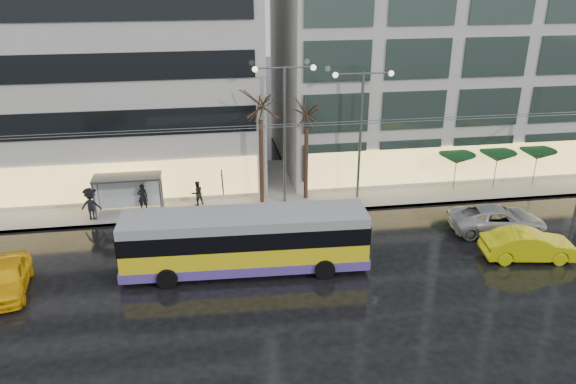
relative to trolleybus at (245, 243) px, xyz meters
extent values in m
plane|color=black|center=(1.28, -2.59, -1.59)|extent=(140.00, 140.00, 0.00)
cube|color=gray|center=(3.28, 11.41, -1.51)|extent=(80.00, 10.00, 0.15)
cube|color=slate|center=(3.28, 6.46, -1.51)|extent=(80.00, 0.10, 0.15)
cube|color=#ADAAA5|center=(-14.72, 16.41, 9.56)|extent=(34.00, 14.00, 22.00)
cube|color=yellow|center=(0.00, 0.00, -0.49)|extent=(12.64, 3.12, 1.57)
cube|color=#513C98|center=(0.00, 0.00, -1.01)|extent=(12.68, 3.16, 0.52)
cube|color=black|center=(0.00, 0.00, 0.66)|extent=(12.66, 3.14, 0.94)
cube|color=gray|center=(0.00, 0.00, 1.39)|extent=(12.64, 3.12, 0.52)
cube|color=black|center=(6.30, -0.26, 0.50)|extent=(0.16, 2.41, 1.36)
cube|color=black|center=(-6.30, 0.25, 0.50)|extent=(0.16, 2.41, 1.36)
cylinder|color=black|center=(4.02, 1.14, -1.07)|extent=(1.06, 0.41, 1.05)
cylinder|color=black|center=(3.92, -1.47, -1.07)|extent=(1.06, 0.41, 1.05)
cylinder|color=black|center=(-3.92, 1.47, -1.07)|extent=(1.06, 0.41, 1.05)
cylinder|color=black|center=(-4.02, -1.15, -1.07)|extent=(1.06, 0.41, 1.05)
cylinder|color=#595B60|center=(-1.00, 1.03, 2.91)|extent=(0.22, 3.89, 2.75)
cylinder|color=#595B60|center=(-0.98, 1.56, 2.91)|extent=(0.22, 3.89, 2.75)
cylinder|color=#595B60|center=(2.28, 3.16, 5.21)|extent=(42.00, 0.04, 0.04)
cylinder|color=#595B60|center=(2.28, 3.66, 5.21)|extent=(42.00, 0.04, 0.04)
cube|color=#595B60|center=(-6.72, 7.91, 1.01)|extent=(4.20, 1.60, 0.12)
cube|color=silver|center=(-6.72, 8.61, -0.24)|extent=(4.00, 0.05, 2.20)
cube|color=white|center=(-8.77, 7.91, -0.24)|extent=(0.10, 1.40, 2.20)
cylinder|color=#595B60|center=(-8.72, 7.21, -0.24)|extent=(0.10, 0.10, 2.40)
cylinder|color=#595B60|center=(-8.72, 8.61, -0.24)|extent=(0.10, 0.10, 2.40)
cylinder|color=#595B60|center=(-4.72, 7.21, -0.24)|extent=(0.10, 0.10, 2.40)
cylinder|color=#595B60|center=(-4.72, 8.61, -0.24)|extent=(0.10, 0.10, 2.40)
cylinder|color=#595B60|center=(3.28, 8.21, 3.06)|extent=(0.18, 0.18, 9.00)
cylinder|color=#595B60|center=(2.38, 8.21, 7.46)|extent=(1.80, 0.10, 0.10)
cylinder|color=#595B60|center=(4.18, 8.21, 7.46)|extent=(1.80, 0.10, 0.10)
sphere|color=#FFF2CC|center=(1.48, 8.21, 7.41)|extent=(0.36, 0.36, 0.36)
sphere|color=#FFF2CC|center=(5.08, 8.21, 7.41)|extent=(0.36, 0.36, 0.36)
cylinder|color=#595B60|center=(8.28, 8.21, 2.81)|extent=(0.18, 0.18, 8.50)
cylinder|color=#595B60|center=(7.38, 8.21, 6.96)|extent=(1.80, 0.10, 0.10)
cylinder|color=#595B60|center=(9.18, 8.21, 6.96)|extent=(1.80, 0.10, 0.10)
sphere|color=#FFF2CC|center=(6.48, 8.21, 6.91)|extent=(0.36, 0.36, 0.36)
sphere|color=#FFF2CC|center=(10.08, 8.21, 6.91)|extent=(0.36, 0.36, 0.36)
cylinder|color=black|center=(1.78, 8.41, 1.36)|extent=(0.28, 0.28, 5.60)
cylinder|color=black|center=(4.78, 8.61, 1.01)|extent=(0.28, 0.28, 4.90)
cylinder|color=#595B60|center=(15.28, 8.41, -0.34)|extent=(0.06, 0.06, 2.20)
cone|color=#0F3718|center=(15.28, 8.41, 0.86)|extent=(2.50, 2.50, 0.70)
cylinder|color=#595B60|center=(18.28, 8.41, -0.34)|extent=(0.06, 0.06, 2.20)
cone|color=#0F3718|center=(18.28, 8.41, 0.86)|extent=(2.50, 2.50, 0.70)
cylinder|color=#595B60|center=(21.28, 8.41, -0.34)|extent=(0.06, 0.06, 2.20)
cone|color=#0F3718|center=(21.28, 8.41, 0.86)|extent=(2.50, 2.50, 0.70)
imported|color=yellow|center=(-11.72, -0.31, -0.81)|extent=(2.38, 4.76, 1.56)
imported|color=#D3CE0B|center=(15.31, -1.15, -0.77)|extent=(5.20, 2.44, 1.65)
imported|color=#9F9FA3|center=(15.25, 2.20, -0.80)|extent=(5.94, 3.25, 1.58)
imported|color=black|center=(-5.95, 8.34, -0.57)|extent=(0.72, 0.56, 1.74)
imported|color=#DB497C|center=(-5.95, 8.34, 0.31)|extent=(1.18, 1.19, 0.88)
imported|color=black|center=(-2.48, 8.55, -0.61)|extent=(0.99, 0.91, 1.65)
imported|color=black|center=(-8.97, 7.30, -0.49)|extent=(1.29, 0.82, 1.90)
imported|color=black|center=(-8.97, 7.30, 0.31)|extent=(0.89, 0.89, 0.72)
camera|label=1|loc=(-1.72, -25.80, 13.75)|focal=35.00mm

